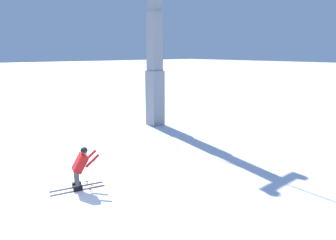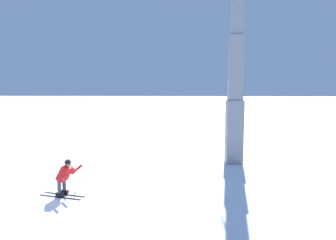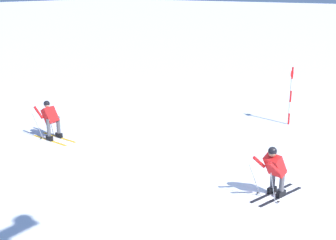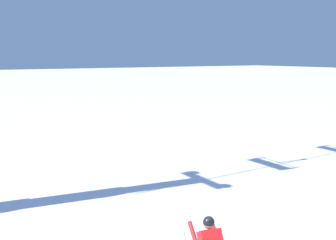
% 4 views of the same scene
% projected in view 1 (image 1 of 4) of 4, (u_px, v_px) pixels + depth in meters
% --- Properties ---
extents(ground_plane, '(260.00, 260.00, 0.00)m').
position_uv_depth(ground_plane, '(81.00, 185.00, 9.62)').
color(ground_plane, white).
extents(skier_carving_main, '(0.90, 1.75, 1.52)m').
position_uv_depth(skier_carving_main, '(81.00, 166.00, 9.26)').
color(skier_carving_main, black).
rests_on(skier_carving_main, ground_plane).
extents(lift_tower_near, '(0.84, 2.29, 10.47)m').
position_uv_depth(lift_tower_near, '(155.00, 53.00, 16.68)').
color(lift_tower_near, gray).
rests_on(lift_tower_near, ground_plane).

